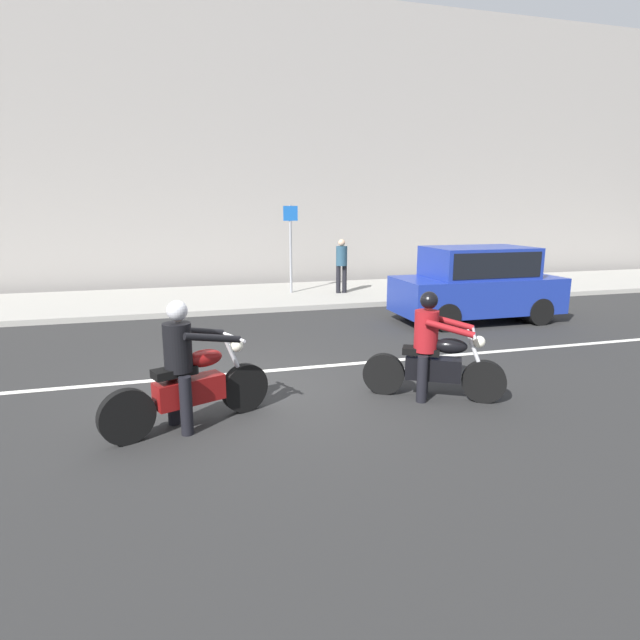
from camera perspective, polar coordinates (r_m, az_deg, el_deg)
name	(u,v)px	position (r m, az deg, el deg)	size (l,w,h in m)	color
ground_plane	(251,391)	(7.86, -7.68, -7.84)	(80.00, 80.00, 0.00)	#262626
sidewalk_slab	(212,299)	(15.58, -11.88, 2.34)	(40.00, 4.40, 0.14)	#99968E
building_facade	(199,144)	(18.87, -13.32, 18.48)	(40.00, 1.40, 9.65)	gray
lane_marking_stripe	(232,374)	(8.69, -9.76, -5.91)	(18.00, 0.14, 0.01)	silver
motorcycle_with_rider_black_leather	(188,376)	(6.58, -14.47, -6.06)	(2.10, 1.05, 1.62)	black
motorcycle_with_rider_crimson	(433,355)	(7.52, 12.40, -3.85)	(1.82, 1.13, 1.56)	black
parked_hatchback_cobalt_blue	(477,283)	(12.93, 17.06, 3.94)	(3.94, 1.76, 1.80)	navy
street_sign_post	(291,240)	(15.79, -3.28, 8.83)	(0.44, 0.08, 2.66)	gray
pedestrian_bystander	(342,262)	(15.77, 2.41, 6.47)	(0.34, 0.34, 1.64)	black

